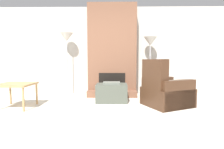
# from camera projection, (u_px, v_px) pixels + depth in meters

# --- Properties ---
(ground_plane) EXTENTS (24.00, 24.00, 0.00)m
(ground_plane) POSITION_uv_depth(u_px,v_px,m) (110.00, 126.00, 2.70)
(ground_plane) COLOR beige
(wall_back) EXTENTS (7.53, 0.06, 2.60)m
(wall_back) POSITION_uv_depth(u_px,v_px,m) (112.00, 51.00, 5.31)
(wall_back) COLOR #BCB7AD
(wall_back) RESTS_ON ground_plane
(fireplace) EXTENTS (1.37, 0.69, 2.60)m
(fireplace) POSITION_uv_depth(u_px,v_px,m) (112.00, 52.00, 5.05)
(fireplace) COLOR brown
(fireplace) RESTS_ON ground_plane
(ottoman) EXTENTS (0.74, 0.53, 0.49)m
(ottoman) POSITION_uv_depth(u_px,v_px,m) (111.00, 93.00, 4.26)
(ottoman) COLOR #474C42
(ottoman) RESTS_ON ground_plane
(armchair) EXTENTS (1.17, 1.12, 1.03)m
(armchair) POSITION_uv_depth(u_px,v_px,m) (164.00, 93.00, 3.85)
(armchair) COLOR #422819
(armchair) RESTS_ON ground_plane
(side_table) EXTENTS (0.69, 0.67, 0.52)m
(side_table) POSITION_uv_depth(u_px,v_px,m) (16.00, 86.00, 3.71)
(side_table) COLOR tan
(side_table) RESTS_ON ground_plane
(floor_lamp_left) EXTENTS (0.36, 0.36, 1.79)m
(floor_lamp_left) POSITION_uv_depth(u_px,v_px,m) (67.00, 41.00, 4.93)
(floor_lamp_left) COLOR #ADADB2
(floor_lamp_left) RESTS_ON ground_plane
(floor_lamp_right) EXTENTS (0.36, 0.36, 1.67)m
(floor_lamp_right) POSITION_uv_depth(u_px,v_px,m) (150.00, 45.00, 4.91)
(floor_lamp_right) COLOR #ADADB2
(floor_lamp_right) RESTS_ON ground_plane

